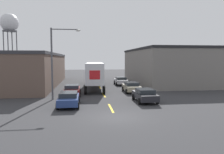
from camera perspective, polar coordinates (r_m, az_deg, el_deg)
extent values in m
plane|color=#333335|center=(17.62, 1.01, -10.48)|extent=(160.00, 160.00, 0.00)
cube|color=gold|center=(20.79, -0.29, -8.11)|extent=(0.20, 3.70, 0.01)
cube|color=gold|center=(28.29, -2.15, -4.69)|extent=(0.20, 3.70, 0.01)
cube|color=gold|center=(35.87, -3.22, -2.70)|extent=(0.20, 3.70, 0.01)
cube|color=brown|center=(40.86, -19.50, 1.61)|extent=(8.03, 26.43, 5.22)
cube|color=#333338|center=(40.82, -19.60, 5.55)|extent=(8.23, 26.63, 0.40)
cube|color=slate|center=(44.05, 14.86, 2.58)|extent=(13.84, 21.67, 6.21)
cube|color=#232326|center=(44.07, 14.95, 6.88)|extent=(14.04, 21.87, 0.40)
cube|color=black|center=(41.88, -4.62, 0.96)|extent=(2.44, 2.93, 2.71)
cube|color=silver|center=(33.91, -4.59, 1.30)|extent=(2.95, 12.54, 2.85)
cube|color=red|center=(27.68, -4.54, 0.54)|extent=(1.35, 0.09, 1.14)
cylinder|color=black|center=(42.36, -2.96, -0.82)|extent=(0.32, 1.10, 1.09)
cylinder|color=black|center=(42.36, -6.27, -0.84)|extent=(0.32, 1.10, 1.09)
cylinder|color=black|center=(41.24, -2.91, -0.97)|extent=(0.32, 1.10, 1.09)
cylinder|color=black|center=(41.23, -6.31, -1.00)|extent=(0.32, 1.10, 1.09)
cylinder|color=black|center=(30.12, -2.20, -3.07)|extent=(0.32, 1.10, 1.09)
cylinder|color=black|center=(30.12, -6.86, -3.10)|extent=(0.32, 1.10, 1.09)
cylinder|color=black|center=(28.74, -2.07, -3.44)|extent=(0.32, 1.10, 1.09)
cylinder|color=black|center=(28.73, -6.96, -3.48)|extent=(0.32, 1.10, 1.09)
cube|color=silver|center=(39.34, 2.29, -1.09)|extent=(1.89, 4.42, 0.66)
cube|color=#23282D|center=(39.16, 2.33, -0.31)|extent=(1.66, 2.30, 0.44)
cylinder|color=black|center=(40.88, 3.28, -1.34)|extent=(0.22, 0.65, 0.65)
cylinder|color=black|center=(40.58, 0.66, -1.37)|extent=(0.22, 0.65, 0.65)
cylinder|color=black|center=(38.21, 4.02, -1.76)|extent=(0.22, 0.65, 0.65)
cylinder|color=black|center=(37.89, 1.22, -1.81)|extent=(0.22, 0.65, 0.65)
cube|color=maroon|center=(27.87, -10.35, -3.55)|extent=(1.89, 4.42, 0.66)
cube|color=#23282D|center=(27.67, -10.38, -2.46)|extent=(1.66, 2.30, 0.44)
cylinder|color=black|center=(29.23, -8.34, -3.79)|extent=(0.22, 0.65, 0.65)
cylinder|color=black|center=(29.34, -12.04, -3.81)|extent=(0.22, 0.65, 0.65)
cylinder|color=black|center=(26.53, -8.47, -4.66)|extent=(0.22, 0.65, 0.65)
cylinder|color=black|center=(26.64, -12.54, -4.68)|extent=(0.22, 0.65, 0.65)
cube|color=black|center=(23.97, 8.54, -4.87)|extent=(1.89, 4.42, 0.66)
cube|color=#23282D|center=(23.75, 8.64, -3.61)|extent=(1.66, 2.30, 0.44)
cylinder|color=black|center=(25.58, 9.74, -5.02)|extent=(0.22, 0.65, 0.65)
cylinder|color=black|center=(25.10, 5.60, -5.16)|extent=(0.22, 0.65, 0.65)
cylinder|color=black|center=(23.01, 11.73, -6.14)|extent=(0.22, 0.65, 0.65)
cylinder|color=black|center=(22.48, 7.15, -6.34)|extent=(0.22, 0.65, 0.65)
cube|color=navy|center=(21.89, -11.24, -5.82)|extent=(1.89, 4.42, 0.66)
cube|color=#23282D|center=(21.66, -11.29, -4.45)|extent=(1.66, 2.30, 0.44)
cylinder|color=black|center=(23.24, -8.65, -5.99)|extent=(0.22, 0.65, 0.65)
cylinder|color=black|center=(23.37, -13.30, -6.00)|extent=(0.22, 0.65, 0.65)
cylinder|color=black|center=(20.56, -8.85, -7.40)|extent=(0.22, 0.65, 0.65)
cylinder|color=black|center=(20.70, -14.12, -7.40)|extent=(0.22, 0.65, 0.65)
cube|color=tan|center=(30.56, 5.06, -2.77)|extent=(1.89, 4.42, 0.66)
cube|color=#23282D|center=(30.36, 5.12, -1.77)|extent=(1.66, 2.30, 0.44)
cylinder|color=black|center=(32.13, 6.19, -3.00)|extent=(0.22, 0.65, 0.65)
cylinder|color=black|center=(31.75, 2.87, -3.07)|extent=(0.22, 0.65, 0.65)
cylinder|color=black|center=(29.50, 7.41, -3.70)|extent=(0.22, 0.65, 0.65)
cylinder|color=black|center=(29.09, 3.81, -3.79)|extent=(0.22, 0.65, 0.65)
cylinder|color=#47474C|center=(70.43, -23.56, 5.83)|extent=(0.28, 0.28, 12.98)
cylinder|color=#47474C|center=(72.71, -24.55, 5.75)|extent=(0.28, 0.28, 12.98)
cylinder|color=#47474C|center=(71.54, -26.40, 5.71)|extent=(0.28, 0.28, 12.98)
cylinder|color=#47474C|center=(69.22, -25.46, 5.79)|extent=(0.28, 0.28, 12.98)
cylinder|color=#4C4C51|center=(71.41, -25.17, 10.82)|extent=(3.95, 3.95, 0.30)
sphere|color=silver|center=(71.72, -25.24, 12.75)|extent=(5.24, 5.24, 5.24)
cylinder|color=#4C4C51|center=(25.52, -15.43, 3.26)|extent=(0.20, 0.20, 8.10)
cylinder|color=#4C4C51|center=(25.56, -12.27, 12.08)|extent=(2.95, 0.11, 0.11)
ellipsoid|color=silver|center=(25.46, -8.88, 11.93)|extent=(0.56, 0.32, 0.22)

